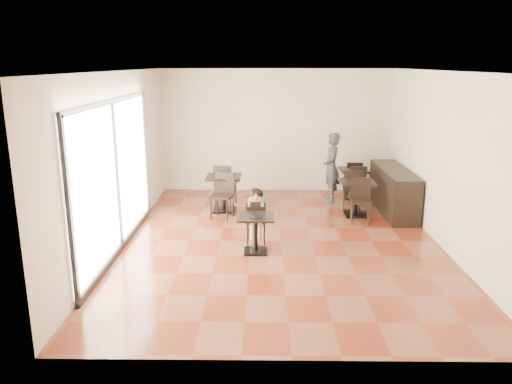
{
  "coord_description": "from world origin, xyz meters",
  "views": [
    {
      "loc": [
        -0.36,
        -9.1,
        3.34
      ],
      "look_at": [
        -0.47,
        -0.09,
        1.0
      ],
      "focal_mm": 35.0,
      "sensor_mm": 36.0,
      "label": 1
    }
  ],
  "objects_px": {
    "child_table": "(256,234)",
    "chair_back_b": "(359,186)",
    "cafe_table_back": "(353,184)",
    "chair_mid_a": "(352,189)",
    "cafe_table_left": "(224,194)",
    "chair_back_a": "(353,178)",
    "chair_left_a": "(226,184)",
    "adult_patron": "(332,168)",
    "chair_left_b": "(222,196)",
    "child_chair": "(256,221)",
    "cafe_table_mid": "(356,198)",
    "chair_mid_b": "(361,202)",
    "child": "(256,215)"
  },
  "relations": [
    {
      "from": "cafe_table_mid",
      "to": "cafe_table_left",
      "type": "height_order",
      "value": "cafe_table_left"
    },
    {
      "from": "child",
      "to": "chair_mid_b",
      "type": "xyz_separation_m",
      "value": [
        2.22,
        1.18,
        -0.05
      ]
    },
    {
      "from": "child_table",
      "to": "chair_left_a",
      "type": "xyz_separation_m",
      "value": [
        -0.77,
        3.16,
        0.15
      ]
    },
    {
      "from": "chair_mid_a",
      "to": "cafe_table_left",
      "type": "bearing_deg",
      "value": 10.78
    },
    {
      "from": "child_chair",
      "to": "chair_back_b",
      "type": "bearing_deg",
      "value": -132.45
    },
    {
      "from": "child_chair",
      "to": "chair_left_a",
      "type": "distance_m",
      "value": 2.72
    },
    {
      "from": "child_chair",
      "to": "chair_left_b",
      "type": "height_order",
      "value": "chair_left_b"
    },
    {
      "from": "cafe_table_left",
      "to": "chair_back_b",
      "type": "relative_size",
      "value": 0.93
    },
    {
      "from": "cafe_table_left",
      "to": "chair_mid_a",
      "type": "relative_size",
      "value": 0.87
    },
    {
      "from": "child",
      "to": "chair_left_b",
      "type": "xyz_separation_m",
      "value": [
        -0.77,
        1.51,
        -0.03
      ]
    },
    {
      "from": "adult_patron",
      "to": "chair_back_b",
      "type": "distance_m",
      "value": 0.8
    },
    {
      "from": "cafe_table_mid",
      "to": "chair_back_a",
      "type": "height_order",
      "value": "chair_back_a"
    },
    {
      "from": "child_table",
      "to": "cafe_table_back",
      "type": "relative_size",
      "value": 0.94
    },
    {
      "from": "chair_mid_b",
      "to": "chair_left_a",
      "type": "distance_m",
      "value": 3.31
    },
    {
      "from": "adult_patron",
      "to": "chair_mid_b",
      "type": "xyz_separation_m",
      "value": [
        0.4,
        -1.77,
        -0.37
      ]
    },
    {
      "from": "child_chair",
      "to": "chair_mid_a",
      "type": "distance_m",
      "value": 3.18
    },
    {
      "from": "chair_left_a",
      "to": "chair_left_b",
      "type": "bearing_deg",
      "value": 106.55
    },
    {
      "from": "cafe_table_left",
      "to": "chair_mid_b",
      "type": "relative_size",
      "value": 0.87
    },
    {
      "from": "chair_back_b",
      "to": "chair_back_a",
      "type": "bearing_deg",
      "value": 91.03
    },
    {
      "from": "cafe_table_back",
      "to": "chair_mid_a",
      "type": "height_order",
      "value": "chair_mid_a"
    },
    {
      "from": "chair_back_a",
      "to": "chair_back_b",
      "type": "distance_m",
      "value": 0.84
    },
    {
      "from": "chair_back_a",
      "to": "cafe_table_back",
      "type": "bearing_deg",
      "value": 82.16
    },
    {
      "from": "chair_back_b",
      "to": "cafe_table_mid",
      "type": "bearing_deg",
      "value": -103.38
    },
    {
      "from": "cafe_table_left",
      "to": "child_table",
      "type": "bearing_deg",
      "value": -73.57
    },
    {
      "from": "chair_mid_b",
      "to": "chair_left_a",
      "type": "bearing_deg",
      "value": 160.99
    },
    {
      "from": "chair_left_a",
      "to": "chair_back_a",
      "type": "distance_m",
      "value": 3.37
    },
    {
      "from": "child_table",
      "to": "chair_mid_a",
      "type": "height_order",
      "value": "chair_mid_a"
    },
    {
      "from": "child_table",
      "to": "chair_left_b",
      "type": "relative_size",
      "value": 0.7
    },
    {
      "from": "chair_mid_a",
      "to": "chair_back_a",
      "type": "relative_size",
      "value": 1.07
    },
    {
      "from": "cafe_table_mid",
      "to": "chair_left_a",
      "type": "xyz_separation_m",
      "value": [
        -2.99,
        0.88,
        0.1
      ]
    },
    {
      "from": "adult_patron",
      "to": "chair_back_a",
      "type": "relative_size",
      "value": 1.9
    },
    {
      "from": "cafe_table_left",
      "to": "chair_mid_b",
      "type": "height_order",
      "value": "chair_mid_b"
    },
    {
      "from": "cafe_table_back",
      "to": "chair_left_a",
      "type": "distance_m",
      "value": 3.26
    },
    {
      "from": "chair_mid_a",
      "to": "chair_back_a",
      "type": "height_order",
      "value": "chair_mid_a"
    },
    {
      "from": "chair_back_a",
      "to": "chair_back_b",
      "type": "height_order",
      "value": "same"
    },
    {
      "from": "adult_patron",
      "to": "cafe_table_back",
      "type": "height_order",
      "value": "adult_patron"
    },
    {
      "from": "chair_mid_a",
      "to": "chair_back_b",
      "type": "bearing_deg",
      "value": -114.35
    },
    {
      "from": "adult_patron",
      "to": "chair_left_b",
      "type": "bearing_deg",
      "value": -59.87
    },
    {
      "from": "chair_back_b",
      "to": "cafe_table_back",
      "type": "bearing_deg",
      "value": 95.77
    },
    {
      "from": "child",
      "to": "chair_mid_a",
      "type": "bearing_deg",
      "value": 45.79
    },
    {
      "from": "chair_mid_b",
      "to": "chair_left_a",
      "type": "relative_size",
      "value": 0.96
    },
    {
      "from": "chair_mid_b",
      "to": "child_table",
      "type": "bearing_deg",
      "value": -135.55
    },
    {
      "from": "child_table",
      "to": "cafe_table_back",
      "type": "xyz_separation_m",
      "value": [
        2.42,
        3.8,
        0.02
      ]
    },
    {
      "from": "child_chair",
      "to": "cafe_table_mid",
      "type": "xyz_separation_m",
      "value": [
        2.22,
        1.73,
        -0.02
      ]
    },
    {
      "from": "chair_left_b",
      "to": "chair_back_b",
      "type": "relative_size",
      "value": 1.12
    },
    {
      "from": "cafe_table_left",
      "to": "cafe_table_back",
      "type": "bearing_deg",
      "value": 20.45
    },
    {
      "from": "child_table",
      "to": "cafe_table_mid",
      "type": "height_order",
      "value": "cafe_table_mid"
    },
    {
      "from": "child_table",
      "to": "chair_back_b",
      "type": "bearing_deg",
      "value": 52.77
    },
    {
      "from": "chair_left_a",
      "to": "child_table",
      "type": "bearing_deg",
      "value": 120.24
    },
    {
      "from": "adult_patron",
      "to": "chair_back_a",
      "type": "bearing_deg",
      "value": 133.37
    }
  ]
}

